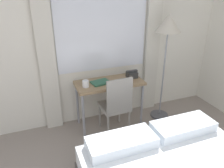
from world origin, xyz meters
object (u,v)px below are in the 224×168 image
at_px(desk, 109,87).
at_px(desk_chair, 116,103).
at_px(book, 101,82).
at_px(standing_lamp, 168,32).
at_px(mug, 86,84).
at_px(telephone, 132,74).

relative_size(desk, desk_chair, 1.10).
bearing_deg(book, desk_chair, -60.13).
bearing_deg(standing_lamp, mug, 178.30).
relative_size(standing_lamp, telephone, 9.62).
bearing_deg(standing_lamp, book, 174.89).
xyz_separation_m(desk_chair, mug, (-0.39, 0.20, 0.28)).
bearing_deg(desk_chair, book, 117.40).
xyz_separation_m(desk, telephone, (0.39, 0.03, 0.13)).
distance_m(desk_chair, standing_lamp, 1.28).
bearing_deg(mug, desk_chair, -27.76).
distance_m(desk, telephone, 0.41).
relative_size(telephone, mug, 1.76).
bearing_deg(desk_chair, mug, 149.77).
relative_size(desk, telephone, 5.78).
bearing_deg(mug, book, 12.65).
distance_m(telephone, mug, 0.77).
relative_size(desk, standing_lamp, 0.60).
distance_m(standing_lamp, book, 1.23).
bearing_deg(mug, standing_lamp, -1.70).
height_order(desk_chair, telephone, desk_chair).
xyz_separation_m(desk_chair, telephone, (0.38, 0.29, 0.29)).
distance_m(standing_lamp, mug, 1.41).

